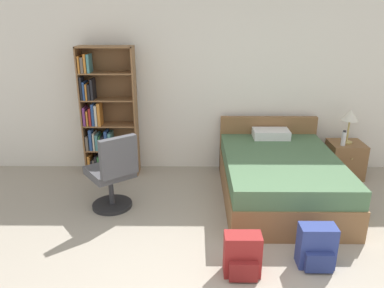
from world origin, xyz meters
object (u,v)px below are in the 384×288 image
(bed, at_px, (279,176))
(water_bottle, at_px, (344,138))
(table_lamp, at_px, (350,117))
(backpack_red, at_px, (242,256))
(office_chair, at_px, (113,174))
(backpack_blue, at_px, (317,247))
(bookshelf, at_px, (104,119))
(nightstand, at_px, (345,160))

(bed, xyz_separation_m, water_bottle, (0.99, 0.57, 0.31))
(table_lamp, bearing_deg, backpack_red, -128.28)
(bed, distance_m, office_chair, 2.07)
(bed, relative_size, backpack_blue, 4.63)
(table_lamp, height_order, backpack_red, table_lamp)
(bookshelf, bearing_deg, water_bottle, -3.61)
(bookshelf, relative_size, backpack_red, 4.49)
(nightstand, xyz_separation_m, table_lamp, (-0.01, 0.00, 0.63))
(office_chair, height_order, backpack_red, office_chair)
(table_lamp, relative_size, water_bottle, 2.20)
(bookshelf, xyz_separation_m, table_lamp, (3.46, -0.10, 0.06))
(bed, distance_m, table_lamp, 1.41)
(backpack_red, bearing_deg, office_chair, 139.78)
(office_chair, height_order, table_lamp, table_lamp)
(bed, relative_size, backpack_red, 4.74)
(office_chair, bearing_deg, bed, 9.06)
(table_lamp, bearing_deg, water_bottle, -130.10)
(office_chair, xyz_separation_m, water_bottle, (3.03, 0.89, 0.15))
(office_chair, bearing_deg, nightstand, 17.71)
(water_bottle, xyz_separation_m, backpack_red, (-1.63, -2.07, -0.42))
(backpack_red, bearing_deg, backpack_blue, 10.39)
(nightstand, relative_size, water_bottle, 2.36)
(bookshelf, bearing_deg, backpack_blue, -41.43)
(nightstand, bearing_deg, backpack_red, -128.52)
(nightstand, distance_m, backpack_blue, 2.30)
(nightstand, height_order, backpack_red, nightstand)
(office_chair, bearing_deg, bookshelf, 106.99)
(office_chair, bearing_deg, water_bottle, 16.43)
(bed, distance_m, backpack_red, 1.64)
(water_bottle, bearing_deg, bookshelf, 176.39)
(bookshelf, bearing_deg, bed, -18.19)
(bookshelf, distance_m, water_bottle, 3.38)
(backpack_red, bearing_deg, bookshelf, 127.18)
(nightstand, height_order, water_bottle, water_bottle)
(office_chair, xyz_separation_m, nightstand, (3.13, 1.00, -0.21))
(water_bottle, bearing_deg, nightstand, 45.54)
(bookshelf, xyz_separation_m, water_bottle, (3.36, -0.21, -0.22))
(table_lamp, height_order, backpack_blue, table_lamp)
(nightstand, distance_m, backpack_red, 2.79)
(office_chair, distance_m, backpack_blue, 2.37)
(water_bottle, height_order, backpack_red, water_bottle)
(bookshelf, height_order, water_bottle, bookshelf)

